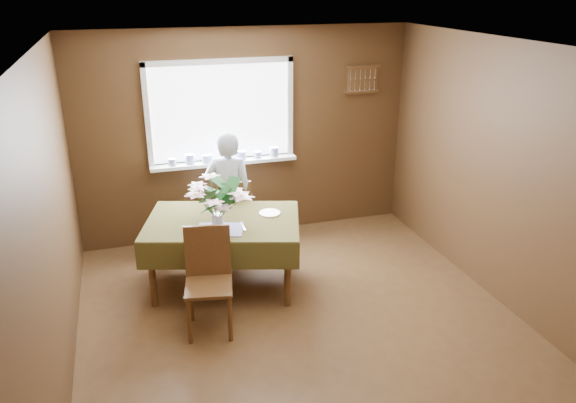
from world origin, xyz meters
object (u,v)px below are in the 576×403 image
object	(u,v)px
flower_bouquet	(216,198)
chair_near	(208,275)
seated_woman	(229,195)
chair_far	(233,213)
dining_table	(223,228)

from	to	relation	value
flower_bouquet	chair_near	bearing A→B (deg)	-109.69
chair_near	seated_woman	distance (m)	1.46
chair_far	seated_woman	size ratio (longest dim) A/B	0.61
dining_table	chair_far	xyz separation A→B (m)	(0.25, 0.71, -0.16)
chair_far	flower_bouquet	bearing A→B (deg)	69.35
seated_woman	flower_bouquet	bearing A→B (deg)	92.64
chair_near	flower_bouquet	bearing A→B (deg)	80.93
seated_woman	chair_near	bearing A→B (deg)	92.14
chair_far	flower_bouquet	size ratio (longest dim) A/B	1.65
seated_woman	flower_bouquet	xyz separation A→B (m)	(-0.28, -0.83, 0.31)
chair_far	seated_woman	world-z (taller)	seated_woman
dining_table	flower_bouquet	world-z (taller)	flower_bouquet
seated_woman	flower_bouquet	distance (m)	0.93
chair_far	chair_near	world-z (taller)	chair_near
chair_far	chair_near	distance (m)	1.50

